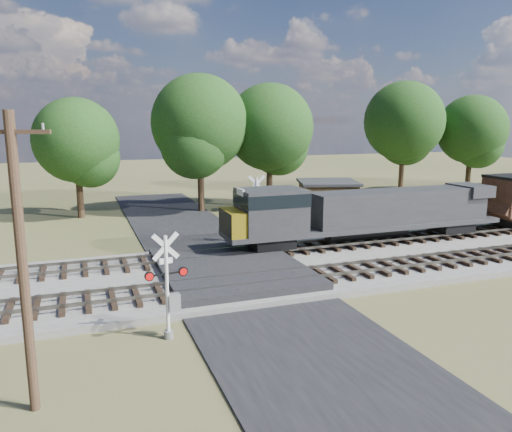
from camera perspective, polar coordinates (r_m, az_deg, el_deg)
name	(u,v)px	position (r m, az deg, el deg)	size (l,w,h in m)	color
ground	(233,278)	(25.36, -2.60, -7.13)	(160.00, 160.00, 0.00)	brown
ballast_bed	(395,255)	(30.10, 15.64, -4.32)	(140.00, 10.00, 0.30)	gray
road	(233,278)	(25.35, -2.60, -7.04)	(7.00, 60.00, 0.08)	black
crossing_panel	(230,270)	(25.72, -2.94, -6.13)	(7.00, 9.00, 0.62)	#262628
track_near	(307,275)	(24.55, 5.82, -6.77)	(140.00, 2.60, 0.33)	black
track_far	(269,251)	(28.95, 1.54, -3.98)	(140.00, 2.60, 0.33)	black
crossing_signal_near	(169,295)	(18.45, -9.86, -8.87)	(1.60, 0.38, 3.97)	silver
crossing_signal_far	(255,216)	(31.87, -0.10, 0.05)	(1.79, 0.41, 4.44)	silver
utility_pole	(22,259)	(14.35, -25.20, -4.48)	(1.92, 0.71, 8.10)	#322716
equipment_shed	(328,200)	(40.35, 8.19, 1.84)	(5.70, 5.70, 3.10)	#402C1B
treeline	(279,128)	(46.51, 2.61, 10.05)	(83.44, 11.46, 11.90)	black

